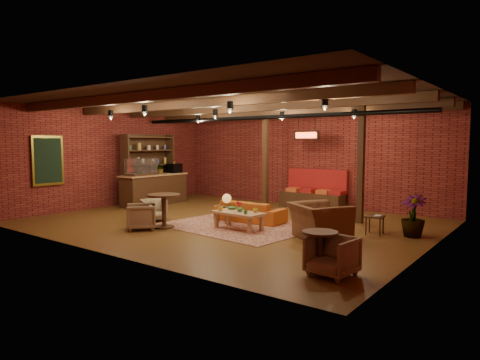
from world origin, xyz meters
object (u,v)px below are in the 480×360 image
Objects in this scene: coffee_table at (238,214)px; armchair_right at (320,215)px; armchair_a at (154,209)px; armchair_far at (332,254)px; armchair_b at (141,215)px; side_table_lamp at (227,201)px; round_table_right at (320,245)px; sofa at (250,211)px; round_table_left at (164,205)px; plant_tall at (415,173)px; side_table_book at (375,217)px.

armchair_right reaches higher than coffee_table.
armchair_a is (-2.56, -0.44, -0.07)m from coffee_table.
armchair_far reaches higher than coffee_table.
armchair_far reaches higher than armchair_b.
coffee_table reaches higher than armchair_b.
side_table_lamp is (-0.82, 0.56, 0.19)m from coffee_table.
armchair_far is (5.94, -1.53, 0.03)m from armchair_a.
coffee_table is 2.07m from armchair_right.
round_table_right is (5.08, -0.54, 0.11)m from armchair_b.
armchair_right is 1.73× the size of armchair_far.
armchair_b reaches higher than armchair_a.
sofa is 2.59m from armchair_right.
round_table_left is at bearing 168.09° from round_table_right.
round_table_left is at bearing -117.54° from side_table_lamp.
round_table_left is 1.21× the size of armchair_far.
armchair_far is (0.23, -0.03, -0.11)m from round_table_right.
side_table_lamp is at bearing -29.73° from armchair_a.
side_table_lamp is 4.67m from plant_tall.
armchair_a is 0.93× the size of armchair_far.
plant_tall is at bearing 93.10° from armchair_far.
armchair_b reaches higher than side_table_book.
armchair_b is 5.57m from side_table_book.
armchair_right reaches higher than round_table_left.
side_table_lamp is 4.70m from round_table_right.
armchair_far is at bearing -11.70° from round_table_left.
plant_tall is at bearing 27.10° from round_table_left.
armchair_a is 4.66m from armchair_right.
coffee_table is 2.39m from armchair_b.
sofa is 1.13m from coffee_table.
sofa is 4.21× the size of side_table_book.
sofa is at bearing 111.13° from coffee_table.
armchair_far is at bearing -30.28° from coffee_table.
armchair_right is 2.61m from armchair_far.
coffee_table is 1.57× the size of round_table_left.
armchair_far is (1.34, -2.23, -0.18)m from armchair_right.
side_table_lamp reaches higher than side_table_book.
coffee_table is 4.15m from plant_tall.
armchair_b is at bearing -150.53° from plant_tall.
armchair_right is (2.86, -0.31, -0.05)m from side_table_lamp.
coffee_table reaches higher than round_table_right.
armchair_b is at bearing -149.03° from side_table_book.
round_table_left is at bearing 56.84° from sofa.
coffee_table is 3.20m from side_table_book.
armchair_right reaches higher than side_table_lamp.
round_table_left reaches higher than armchair_a.
plant_tall is (5.55, 3.14, 1.09)m from armchair_b.
sofa is 2.62m from armchair_a.
side_table_lamp is 0.27× the size of plant_tall.
sofa is at bearing 49.53° from side_table_lamp.
round_table_right is 3.83m from plant_tall.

